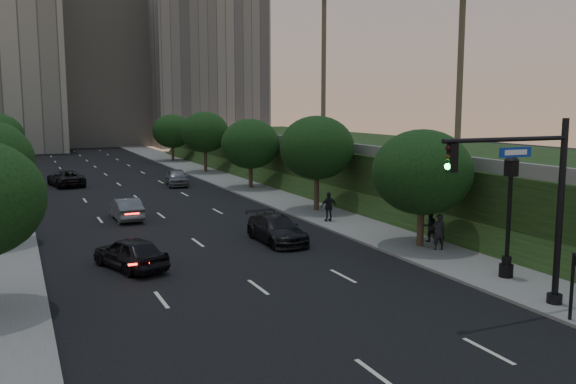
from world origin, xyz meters
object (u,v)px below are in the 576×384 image
sedan_near_right (277,229)px  sedan_far_right (177,177)px  pedestrian_a (439,232)px  sedan_mid_left (126,209)px  sedan_far_left (66,178)px  traffic_signal_mast (538,212)px  pedestrian_b (430,226)px  pedestrian_c (329,207)px  sedan_near_left (130,253)px  street_lamp (509,220)px

sedan_near_right → sedan_far_right: (0.80, 25.41, 0.05)m
pedestrian_a → sedan_mid_left: bearing=-34.0°
sedan_far_left → traffic_signal_mast: bearing=96.8°
sedan_far_left → pedestrian_b: (16.00, -33.04, 0.24)m
sedan_far_left → pedestrian_c: 29.13m
sedan_mid_left → pedestrian_c: pedestrian_c is taller
sedan_far_right → pedestrian_b: 29.92m
sedan_far_left → sedan_near_right: 30.51m
sedan_far_right → pedestrian_c: 22.24m
sedan_near_left → pedestrian_a: (14.84, -3.27, 0.33)m
pedestrian_b → pedestrian_c: 7.71m
traffic_signal_mast → sedan_near_left: (-12.36, 11.87, -2.91)m
pedestrian_c → sedan_mid_left: bearing=-25.6°
sedan_near_left → pedestrian_c: pedestrian_c is taller
sedan_mid_left → sedan_near_right: bearing=120.8°
sedan_near_right → sedan_far_right: 25.42m
sedan_near_right → sedan_far_right: sedan_far_right is taller
traffic_signal_mast → street_lamp: 4.11m
traffic_signal_mast → pedestrian_c: 17.96m
traffic_signal_mast → sedan_near_left: bearing=136.2°
sedan_far_right → sedan_near_left: bearing=-100.1°
street_lamp → sedan_far_right: 36.56m
sedan_mid_left → pedestrian_a: (12.96, -15.63, 0.36)m
traffic_signal_mast → pedestrian_b: 11.19m
sedan_mid_left → pedestrian_a: bearing=128.1°
traffic_signal_mast → sedan_far_right: size_ratio=1.52×
sedan_far_right → sedan_mid_left: bearing=-107.1°
sedan_far_right → pedestrian_a: size_ratio=2.46×
sedan_far_left → sedan_near_right: bearing=96.9°
pedestrian_a → pedestrian_c: 9.25m
sedan_near_left → sedan_mid_left: bearing=-118.4°
street_lamp → sedan_far_left: 42.65m
sedan_near_left → pedestrian_c: size_ratio=2.40×
street_lamp → sedan_near_right: (-6.12, 10.71, -1.90)m
street_lamp → sedan_far_left: (-14.75, 39.98, -1.89)m
sedan_far_left → sedan_far_right: size_ratio=1.16×
sedan_far_left → pedestrian_a: 37.98m
sedan_far_left → pedestrian_b: 36.71m
street_lamp → sedan_near_left: size_ratio=1.26×
traffic_signal_mast → pedestrian_a: (2.48, 8.60, -2.59)m
sedan_mid_left → sedan_near_right: 11.94m
street_lamp → pedestrian_b: bearing=79.8°
sedan_near_right → pedestrian_a: size_ratio=2.72×
street_lamp → pedestrian_c: (-0.97, 14.32, -1.56)m
street_lamp → pedestrian_a: bearing=84.9°
street_lamp → sedan_mid_left: (-12.50, 20.80, -1.91)m
sedan_mid_left → pedestrian_b: size_ratio=2.63×
sedan_far_right → pedestrian_a: pedestrian_a is taller
sedan_near_right → pedestrian_b: (7.36, -3.78, 0.25)m
street_lamp → pedestrian_b: street_lamp is taller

